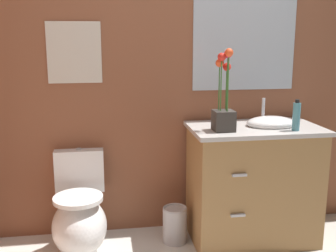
{
  "coord_description": "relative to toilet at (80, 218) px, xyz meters",
  "views": [
    {
      "loc": [
        -0.6,
        -1.62,
        1.49
      ],
      "look_at": [
        -0.16,
        1.07,
        0.91
      ],
      "focal_mm": 43.79,
      "sensor_mm": 36.0,
      "label": 1
    }
  ],
  "objects": [
    {
      "name": "trash_bin",
      "position": [
        0.69,
        0.01,
        -0.11
      ],
      "size": [
        0.18,
        0.18,
        0.27
      ],
      "color": "#B7B7BC",
      "rests_on": "ground_plane"
    },
    {
      "name": "wall_back",
      "position": [
        0.99,
        0.3,
        1.01
      ],
      "size": [
        4.59,
        0.05,
        2.5
      ],
      "primitive_type": "cube",
      "color": "brown",
      "rests_on": "ground_plane"
    },
    {
      "name": "toilet",
      "position": [
        0.0,
        0.0,
        0.0
      ],
      "size": [
        0.38,
        0.59,
        0.69
      ],
      "color": "white",
      "rests_on": "ground_plane"
    },
    {
      "name": "wall_poster",
      "position": [
        0.0,
        0.27,
        1.15
      ],
      "size": [
        0.38,
        0.01,
        0.44
      ],
      "primitive_type": "cube",
      "color": "beige"
    },
    {
      "name": "vanity_cabinet",
      "position": [
        1.27,
        -0.03,
        0.2
      ],
      "size": [
        0.94,
        0.56,
        1.05
      ],
      "color": "#9E7242",
      "rests_on": "ground_plane"
    },
    {
      "name": "wall_mirror",
      "position": [
        1.27,
        0.27,
        1.21
      ],
      "size": [
        0.8,
        0.01,
        0.7
      ],
      "primitive_type": "cube",
      "color": "#B2BCC6"
    },
    {
      "name": "flower_vase",
      "position": [
        1.0,
        -0.12,
        0.8
      ],
      "size": [
        0.14,
        0.14,
        0.56
      ],
      "color": "#38332D",
      "rests_on": "vanity_cabinet"
    },
    {
      "name": "soap_bottle",
      "position": [
        1.49,
        -0.2,
        0.73
      ],
      "size": [
        0.05,
        0.05,
        0.22
      ],
      "color": "teal",
      "rests_on": "vanity_cabinet"
    }
  ]
}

